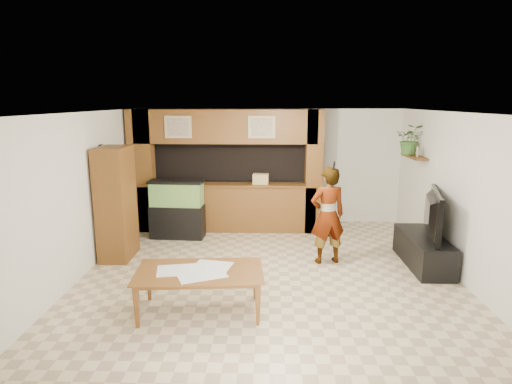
{
  "coord_description": "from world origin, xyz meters",
  "views": [
    {
      "loc": [
        -0.04,
        -6.47,
        2.78
      ],
      "look_at": [
        -0.22,
        0.6,
        1.26
      ],
      "focal_mm": 30.0,
      "sensor_mm": 36.0,
      "label": 1
    }
  ],
  "objects_px": {
    "aquarium": "(177,210)",
    "dining_table": "(200,292)",
    "television": "(427,214)",
    "person": "(328,215)",
    "pantry_cabinet": "(116,203)"
  },
  "relations": [
    {
      "from": "aquarium",
      "to": "television",
      "type": "relative_size",
      "value": 0.88
    },
    {
      "from": "aquarium",
      "to": "dining_table",
      "type": "xyz_separation_m",
      "value": [
        0.95,
        -3.2,
        -0.3
      ]
    },
    {
      "from": "television",
      "to": "dining_table",
      "type": "height_order",
      "value": "television"
    },
    {
      "from": "aquarium",
      "to": "person",
      "type": "relative_size",
      "value": 0.71
    },
    {
      "from": "television",
      "to": "dining_table",
      "type": "xyz_separation_m",
      "value": [
        -3.57,
        -1.79,
        -0.62
      ]
    },
    {
      "from": "television",
      "to": "aquarium",
      "type": "bearing_deg",
      "value": 88.31
    },
    {
      "from": "aquarium",
      "to": "television",
      "type": "xyz_separation_m",
      "value": [
        4.52,
        -1.41,
        0.33
      ]
    },
    {
      "from": "pantry_cabinet",
      "to": "aquarium",
      "type": "bearing_deg",
      "value": 54.24
    },
    {
      "from": "pantry_cabinet",
      "to": "television",
      "type": "distance_m",
      "value": 5.36
    },
    {
      "from": "aquarium",
      "to": "person",
      "type": "distance_m",
      "value": 3.17
    },
    {
      "from": "television",
      "to": "dining_table",
      "type": "bearing_deg",
      "value": 132.25
    },
    {
      "from": "pantry_cabinet",
      "to": "person",
      "type": "distance_m",
      "value": 3.72
    },
    {
      "from": "pantry_cabinet",
      "to": "aquarium",
      "type": "relative_size",
      "value": 1.66
    },
    {
      "from": "aquarium",
      "to": "person",
      "type": "bearing_deg",
      "value": -20.77
    },
    {
      "from": "person",
      "to": "dining_table",
      "type": "relative_size",
      "value": 1.02
    }
  ]
}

